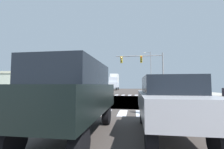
{
  "coord_description": "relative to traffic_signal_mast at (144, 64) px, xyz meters",
  "views": [
    {
      "loc": [
        3.91,
        -16.05,
        1.61
      ],
      "look_at": [
        0.98,
        4.16,
        2.98
      ],
      "focal_mm": 24.28,
      "sensor_mm": 36.0,
      "label": 1
    }
  ],
  "objects": [
    {
      "name": "ground",
      "position": [
        -5.46,
        -7.5,
        -4.82
      ],
      "size": [
        90.0,
        90.0,
        0.05
      ],
      "color": "#443D39"
    },
    {
      "name": "sidewalk_corner_ne",
      "position": [
        7.54,
        4.5,
        -4.73
      ],
      "size": [
        12.0,
        12.0,
        0.14
      ],
      "color": "#B2ADA3",
      "rests_on": "ground"
    },
    {
      "name": "sidewalk_corner_nw",
      "position": [
        -18.46,
        4.5,
        -4.73
      ],
      "size": [
        12.0,
        12.0,
        0.14
      ],
      "color": "#ACAFA3",
      "rests_on": "ground"
    },
    {
      "name": "crosswalk_near",
      "position": [
        -5.71,
        -14.8,
        -4.79
      ],
      "size": [
        13.5,
        2.0,
        0.01
      ],
      "color": "silver",
      "rests_on": "ground"
    },
    {
      "name": "crosswalk_far",
      "position": [
        -5.71,
        -0.2,
        -4.79
      ],
      "size": [
        13.5,
        2.0,
        0.01
      ],
      "color": "silver",
      "rests_on": "ground"
    },
    {
      "name": "traffic_signal_mast",
      "position": [
        0.0,
        0.0,
        0.0
      ],
      "size": [
        7.22,
        0.55,
        6.46
      ],
      "color": "gray",
      "rests_on": "ground"
    },
    {
      "name": "street_lamp",
      "position": [
        2.25,
        13.16,
        0.72
      ],
      "size": [
        1.78,
        0.32,
        9.41
      ],
      "color": "gray",
      "rests_on": "ground"
    },
    {
      "name": "bank_building",
      "position": [
        -23.35,
        6.19,
        -2.68
      ],
      "size": [
        12.25,
        8.13,
        4.21
      ],
      "color": "beige",
      "rests_on": "ground"
    },
    {
      "name": "suv_queued_1",
      "position": [
        -3.46,
        -18.91,
        -3.4
      ],
      "size": [
        1.96,
        4.6,
        2.34
      ],
      "color": "black",
      "rests_on": "ground"
    },
    {
      "name": "sedan_trailing_4",
      "position": [
        -0.46,
        -18.44,
        -3.68
      ],
      "size": [
        1.8,
        4.3,
        1.88
      ],
      "color": "black",
      "rests_on": "ground"
    },
    {
      "name": "box_truck_outer_1",
      "position": [
        -7.46,
        21.68,
        -2.23
      ],
      "size": [
        2.4,
        7.2,
        4.85
      ],
      "rotation": [
        0.0,
        0.0,
        3.14
      ],
      "color": "black",
      "rests_on": "ground"
    }
  ]
}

